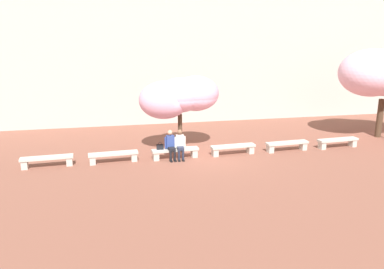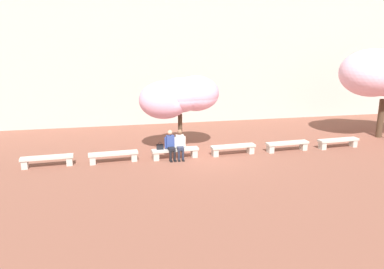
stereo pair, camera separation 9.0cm
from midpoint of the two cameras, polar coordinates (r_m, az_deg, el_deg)
The scene contains 12 objects.
ground_plane at distance 16.86m, azimuth 1.77°, elevation -3.37°, with size 100.00×100.00×0.00m, color brown.
building_facade at distance 25.24m, azimuth -3.48°, elevation 11.41°, with size 30.86×4.00×7.81m, color #B7B2A8.
stone_bench_west_end at distance 16.50m, azimuth -21.36°, elevation -3.61°, with size 2.09×0.53×0.45m.
stone_bench_near_west at distance 16.28m, azimuth -12.04°, elevation -3.16°, with size 2.09×0.53×0.45m.
stone_bench_center at distance 16.50m, azimuth -2.73°, elevation -2.63°, with size 2.09×0.53×0.45m.
stone_bench_near_east at distance 17.13m, azimuth 6.11°, elevation -2.07°, with size 2.09×0.53×0.45m.
stone_bench_east_end at distance 18.14m, azimuth 14.14°, elevation -1.51°, with size 2.09×0.53×0.45m.
stone_bench_far_east at distance 19.47m, azimuth 21.19°, elevation -0.99°, with size 2.09×0.53×0.45m.
person_seated_left at distance 16.31m, azimuth -3.43°, elevation -1.42°, with size 0.51×0.71×1.29m.
person_seated_right at distance 16.38m, azimuth -1.98°, elevation -1.34°, with size 0.51×0.70×1.29m.
handbag at distance 16.35m, azimuth -5.05°, elevation -1.84°, with size 0.30×0.15×0.34m.
cherry_tree_main at distance 17.22m, azimuth -2.01°, elevation 5.85°, with size 3.73×2.25×3.51m.
Camera 1 is at (-4.05, -15.58, 5.02)m, focal length 35.00 mm.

